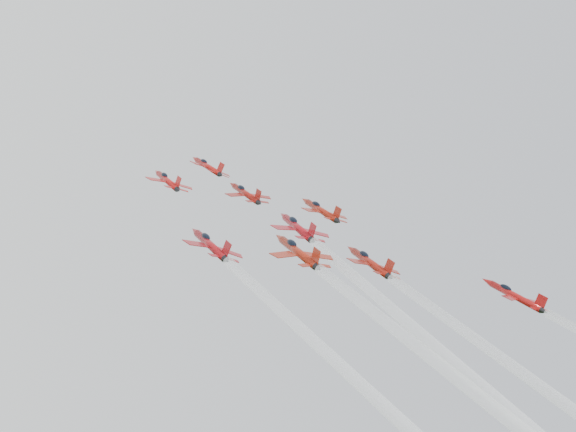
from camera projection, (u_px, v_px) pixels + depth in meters
jet_lead at (207, 166)px, 157.05m from camera, size 9.27×11.81×7.70m
jet_row2_left at (167, 180)px, 133.13m from camera, size 8.52×10.85×7.08m
jet_row2_center at (245, 193)px, 142.75m from camera, size 9.01×11.48×7.49m
jet_row2_right at (321, 210)px, 148.90m from camera, size 10.03×12.78×8.33m
jet_center at (521, 382)px, 88.12m from camera, size 10.34×96.65×59.48m
jet_rear_farleft at (410, 421)px, 68.87m from camera, size 8.79×82.12×50.53m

